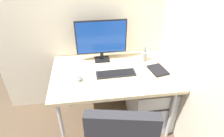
# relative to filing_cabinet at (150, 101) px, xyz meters

# --- Properties ---
(ground_plane) EXTENTS (8.00, 8.00, 0.00)m
(ground_plane) POSITION_rel_filing_cabinet_xyz_m (-0.44, 0.03, -0.29)
(ground_plane) COLOR brown
(wall_side_right) EXTENTS (0.04, 2.20, 2.80)m
(wall_side_right) POSITION_rel_filing_cabinet_xyz_m (0.25, -0.17, 1.11)
(wall_side_right) COLOR beige
(wall_side_right) RESTS_ON ground_plane
(desk) EXTENTS (1.33, 0.84, 0.74)m
(desk) POSITION_rel_filing_cabinet_xyz_m (-0.44, 0.03, 0.40)
(desk) COLOR #D1B78C
(desk) RESTS_ON ground_plane
(filing_cabinet) EXTENTS (0.46, 0.57, 0.58)m
(filing_cabinet) POSITION_rel_filing_cabinet_xyz_m (0.00, 0.00, 0.00)
(filing_cabinet) COLOR silver
(filing_cabinet) RESTS_ON ground_plane
(monitor) EXTENTS (0.57, 0.14, 0.48)m
(monitor) POSITION_rel_filing_cabinet_xyz_m (-0.54, 0.31, 0.73)
(monitor) COLOR black
(monitor) RESTS_ON desk
(keyboard) EXTENTS (0.42, 0.14, 0.02)m
(keyboard) POSITION_rel_filing_cabinet_xyz_m (-0.43, -0.02, 0.46)
(keyboard) COLOR black
(keyboard) RESTS_ON desk
(mouse) EXTENTS (0.07, 0.10, 0.03)m
(mouse) POSITION_rel_filing_cabinet_xyz_m (-0.81, -0.06, 0.47)
(mouse) COLOR slate
(mouse) RESTS_ON desk
(pen_holder) EXTENTS (0.08, 0.08, 0.18)m
(pen_holder) POSITION_rel_filing_cabinet_xyz_m (-0.06, 0.23, 0.51)
(pen_holder) COLOR #9EA0A5
(pen_holder) RESTS_ON desk
(notebook) EXTENTS (0.20, 0.25, 0.02)m
(notebook) POSITION_rel_filing_cabinet_xyz_m (0.04, -0.02, 0.46)
(notebook) COLOR black
(notebook) RESTS_ON desk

